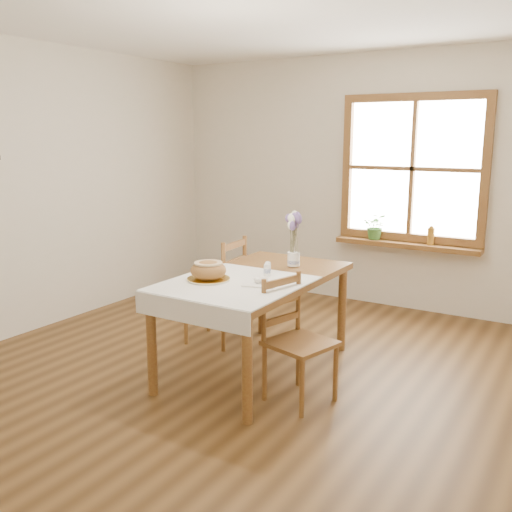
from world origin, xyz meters
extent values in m
plane|color=brown|center=(0.00, 0.00, 0.00)|extent=(5.00, 5.00, 0.00)
cube|color=beige|center=(0.00, 2.50, 1.30)|extent=(4.50, 0.10, 2.60)
cube|color=beige|center=(-2.25, 0.00, 1.30)|extent=(0.10, 5.00, 2.60)
cube|color=white|center=(0.00, 0.00, 2.60)|extent=(4.50, 5.00, 0.10)
cube|color=brown|center=(0.50, 2.46, 2.14)|extent=(1.46, 0.08, 0.08)
cube|color=brown|center=(0.50, 2.46, 0.76)|extent=(1.46, 0.08, 0.08)
cube|color=brown|center=(-0.19, 2.46, 1.45)|extent=(0.08, 0.08, 1.30)
cube|color=brown|center=(1.19, 2.46, 1.45)|extent=(0.08, 0.08, 1.30)
cube|color=brown|center=(0.50, 2.46, 1.45)|extent=(0.04, 0.06, 1.30)
cube|color=brown|center=(0.50, 2.46, 1.45)|extent=(1.30, 0.06, 0.04)
cube|color=white|center=(0.50, 2.49, 1.45)|extent=(1.30, 0.01, 1.30)
cube|color=brown|center=(0.50, 2.40, 0.69)|extent=(1.46, 0.20, 0.05)
cube|color=brown|center=(0.00, 0.30, 0.72)|extent=(0.90, 1.60, 0.05)
cylinder|color=brown|center=(-0.39, -0.44, 0.35)|extent=(0.07, 0.07, 0.70)
cylinder|color=brown|center=(0.39, -0.44, 0.35)|extent=(0.07, 0.07, 0.70)
cylinder|color=brown|center=(-0.39, 1.04, 0.35)|extent=(0.07, 0.07, 0.70)
cylinder|color=brown|center=(0.39, 1.04, 0.35)|extent=(0.07, 0.07, 0.70)
cube|color=white|center=(0.00, 0.00, 0.76)|extent=(0.91, 0.99, 0.01)
cylinder|color=white|center=(-0.20, -0.03, 0.77)|extent=(0.37, 0.37, 0.02)
ellipsoid|color=#9F6C38|center=(-0.20, -0.03, 0.85)|extent=(0.26, 0.26, 0.14)
cube|color=white|center=(0.19, 0.06, 0.77)|extent=(0.27, 0.24, 0.01)
cylinder|color=white|center=(0.04, 0.40, 0.80)|extent=(0.05, 0.05, 0.09)
cylinder|color=white|center=(0.10, 0.30, 0.81)|extent=(0.07, 0.07, 0.10)
cylinder|color=white|center=(0.10, 0.71, 0.80)|extent=(0.11, 0.11, 0.11)
imported|color=#3E762F|center=(0.17, 2.40, 0.82)|extent=(0.29, 0.31, 0.21)
cylinder|color=#9F691D|center=(0.74, 2.40, 0.81)|extent=(0.09, 0.09, 0.19)
camera|label=1|loc=(2.16, -3.22, 1.78)|focal=40.00mm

